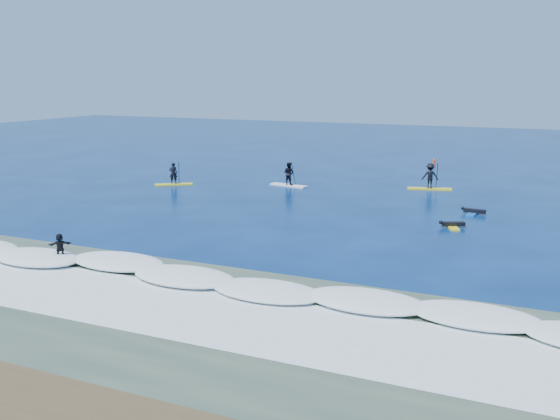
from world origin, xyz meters
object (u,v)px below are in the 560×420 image
at_px(prone_paddler_far, 473,212).
at_px(wave_surfer, 60,248).
at_px(sup_paddler_right, 430,178).
at_px(marker_buoy, 434,161).
at_px(sup_paddler_center, 289,176).
at_px(sup_paddler_left, 173,177).
at_px(prone_paddler_near, 452,225).

relative_size(prone_paddler_far, wave_surfer, 1.26).
xyz_separation_m(sup_paddler_right, wave_surfer, (-12.21, -26.62, -0.19)).
height_order(prone_paddler_far, marker_buoy, marker_buoy).
xyz_separation_m(sup_paddler_right, prone_paddler_far, (4.25, -7.70, -0.78)).
bearing_deg(sup_paddler_right, prone_paddler_far, -75.74).
xyz_separation_m(sup_paddler_center, marker_buoy, (8.29, 17.52, -0.55)).
bearing_deg(sup_paddler_center, marker_buoy, 74.11).
height_order(sup_paddler_left, wave_surfer, sup_paddler_left).
bearing_deg(prone_paddler_far, sup_paddler_center, 78.08).
relative_size(prone_paddler_near, marker_buoy, 3.07).
height_order(sup_paddler_right, prone_paddler_far, sup_paddler_right).
xyz_separation_m(prone_paddler_near, marker_buoy, (-5.89, 26.42, 0.14)).
height_order(wave_surfer, marker_buoy, wave_surfer).
relative_size(sup_paddler_center, marker_buoy, 5.07).
bearing_deg(wave_surfer, prone_paddler_far, 5.65).
bearing_deg(prone_paddler_near, wave_surfer, 110.61).
relative_size(prone_paddler_near, prone_paddler_far, 0.98).
bearing_deg(prone_paddler_far, marker_buoy, 22.02).
relative_size(sup_paddler_left, wave_surfer, 1.83).
relative_size(sup_paddler_right, prone_paddler_far, 1.74).
bearing_deg(marker_buoy, sup_paddler_left, -129.05).
height_order(sup_paddler_right, prone_paddler_near, sup_paddler_right).
bearing_deg(prone_paddler_near, prone_paddler_far, -31.44).
relative_size(sup_paddler_left, prone_paddler_near, 1.48).
bearing_deg(marker_buoy, wave_surfer, -103.53).
bearing_deg(prone_paddler_near, sup_paddler_center, 35.55).
bearing_deg(sup_paddler_center, prone_paddler_near, -22.66).
relative_size(sup_paddler_right, marker_buoy, 5.45).
bearing_deg(sup_paddler_left, prone_paddler_far, -38.10).
bearing_deg(sup_paddler_left, wave_surfer, -105.69).
bearing_deg(wave_surfer, sup_paddler_center, 42.79).
height_order(sup_paddler_right, marker_buoy, sup_paddler_right).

